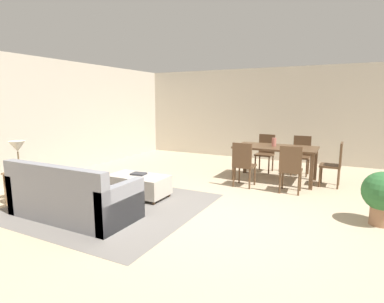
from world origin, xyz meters
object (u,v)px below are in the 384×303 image
Objects in this scene: table_lamp at (17,148)px; book_on_ottoman at (139,174)px; dining_table at (275,150)px; dining_chair_far_left at (266,151)px; dining_chair_head_east at (335,162)px; dining_chair_near_left at (243,162)px; couch at (72,199)px; side_table at (20,178)px; ottoman_table at (139,184)px; vase_centerpiece at (274,142)px; dining_chair_near_right at (291,167)px; potted_plant at (383,194)px; dining_chair_far_right at (301,153)px.

table_lamp is 2.02× the size of book_on_ottoman.
dining_table is 0.92m from dining_chair_far_left.
table_lamp is 0.30× the size of dining_table.
dining_chair_far_left is 1.00× the size of dining_chair_head_east.
dining_chair_near_left is (-0.46, -0.84, -0.15)m from dining_table.
dining_chair_near_left is at bearing -152.32° from dining_chair_head_east.
book_on_ottoman is (0.25, 1.31, 0.13)m from couch.
dining_chair_head_east is (4.72, 3.58, 0.08)m from side_table.
ottoman_table is 3.52m from dining_chair_far_left.
dining_chair_far_left is 1.79m from dining_chair_head_east.
table_lamp is 4.12m from dining_chair_near_left.
dining_chair_near_right is at bearing -59.33° from vase_centerpiece.
dining_chair_near_right is (3.99, 2.70, 0.08)m from side_table.
potted_plant is (3.85, 0.51, 0.23)m from ottoman_table.
dining_table is 2.24× the size of potted_plant.
potted_plant is (0.68, -1.85, -0.06)m from dining_chair_head_east.
vase_centerpiece is at bearing 163.47° from dining_table.
vase_centerpiece is (-0.51, 0.86, 0.33)m from dining_chair_near_right.
book_on_ottoman is (-3.20, -2.31, -0.10)m from dining_chair_head_east.
dining_chair_far_right is 4.94× the size of vase_centerpiece.
ottoman_table is (0.28, 1.27, -0.06)m from couch.
dining_table is 3.04m from book_on_ottoman.
dining_table is (2.25, 3.60, 0.38)m from couch.
ottoman_table is 1.19× the size of dining_chair_far_left.
dining_chair_near_right reaches higher than book_on_ottoman.
dining_chair_near_right is at bearing 45.29° from couch.
side_table is (-1.55, -1.22, 0.21)m from ottoman_table.
side_table is 3.01× the size of vase_centerpiece.
dining_chair_head_east is (1.66, 0.87, 0.00)m from dining_chair_near_left.
vase_centerpiece is at bearing -179.16° from dining_chair_head_east.
dining_chair_near_left reaches higher than side_table.
vase_centerpiece is at bearing 120.67° from dining_chair_near_right.
table_lamp reaches higher than book_on_ottoman.
dining_chair_head_east is 4.94× the size of vase_centerpiece.
couch is 2.12× the size of dining_chair_head_east.
dining_chair_far_right is 3.05m from potted_plant.
vase_centerpiece reaches higher than side_table.
couch reaches higher than dining_table.
dining_chair_far_left is at bearing 88.21° from dining_chair_near_left.
dining_chair_near_right reaches higher than couch.
table_lamp is 5.94m from dining_chair_head_east.
table_lamp reaches higher than dining_chair_near_left.
dining_chair_far_left is at bearing 54.49° from side_table.
potted_plant is at bearing 23.28° from couch.
dining_chair_far_right is at bearing 52.30° from book_on_ottoman.
ottoman_table is at bearing -129.52° from vase_centerpiece.
dining_chair_near_right reaches higher than dining_table.
potted_plant is (1.92, -1.83, -0.40)m from vase_centerpiece.
dining_chair_head_east is at bearing 35.88° from book_on_ottoman.
table_lamp is 0.57× the size of dining_chair_near_left.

